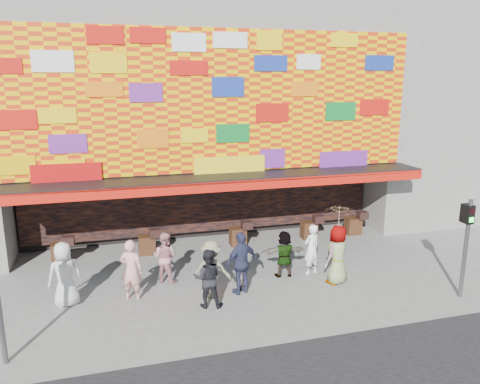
{
  "coord_description": "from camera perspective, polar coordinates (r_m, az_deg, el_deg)",
  "views": [
    {
      "loc": [
        -3.61,
        -12.07,
        6.32
      ],
      "look_at": [
        0.35,
        2.0,
        2.78
      ],
      "focal_mm": 35.0,
      "sensor_mm": 36.0,
      "label": 1
    }
  ],
  "objects": [
    {
      "name": "ped_d",
      "position": [
        13.92,
        -3.47,
        -9.44
      ],
      "size": [
        1.29,
        1.01,
        1.76
      ],
      "primitive_type": "imported",
      "rotation": [
        0.0,
        0.0,
        2.79
      ],
      "color": "gray",
      "rests_on": "ground"
    },
    {
      "name": "signal_right",
      "position": [
        15.1,
        25.92,
        -5.0
      ],
      "size": [
        0.22,
        0.2,
        3.0
      ],
      "color": "#59595B",
      "rests_on": "ground"
    },
    {
      "name": "ped_a",
      "position": [
        14.29,
        -20.58,
        -9.39
      ],
      "size": [
        1.05,
        0.83,
        1.9
      ],
      "primitive_type": "imported",
      "rotation": [
        0.0,
        0.0,
        3.41
      ],
      "color": "silver",
      "rests_on": "ground"
    },
    {
      "name": "ped_g",
      "position": [
        15.13,
        11.81,
        -7.49
      ],
      "size": [
        1.1,
        0.94,
        1.9
      ],
      "primitive_type": "imported",
      "rotation": [
        0.0,
        0.0,
        3.57
      ],
      "color": "gray",
      "rests_on": "ground"
    },
    {
      "name": "ground",
      "position": [
        14.1,
        0.84,
        -13.04
      ],
      "size": [
        90.0,
        90.0,
        0.0
      ],
      "primitive_type": "plane",
      "color": "slate",
      "rests_on": "ground"
    },
    {
      "name": "ped_c",
      "position": [
        13.43,
        -3.94,
        -10.43
      ],
      "size": [
        0.99,
        0.86,
        1.72
      ],
      "primitive_type": "imported",
      "rotation": [
        0.0,
        0.0,
        2.85
      ],
      "color": "black",
      "rests_on": "ground"
    },
    {
      "name": "neighbor_right",
      "position": [
        26.06,
        24.4,
        11.71
      ],
      "size": [
        11.0,
        8.0,
        12.0
      ],
      "primitive_type": "cube",
      "color": "gray",
      "rests_on": "ground"
    },
    {
      "name": "ped_b",
      "position": [
        14.14,
        -13.1,
        -9.23
      ],
      "size": [
        0.8,
        0.69,
        1.84
      ],
      "primitive_type": "imported",
      "rotation": [
        0.0,
        0.0,
        2.7
      ],
      "color": "pink",
      "rests_on": "ground"
    },
    {
      "name": "shop_building",
      "position": [
        20.6,
        -5.72,
        10.51
      ],
      "size": [
        15.2,
        9.4,
        10.0
      ],
      "color": "gray",
      "rests_on": "ground"
    },
    {
      "name": "ped_e",
      "position": [
        14.14,
        0.19,
        -8.64
      ],
      "size": [
        1.23,
        0.85,
        1.94
      ],
      "primitive_type": "imported",
      "rotation": [
        0.0,
        0.0,
        3.51
      ],
      "color": "#2D314F",
      "rests_on": "ground"
    },
    {
      "name": "ped_h",
      "position": [
        15.73,
        8.72,
        -6.91
      ],
      "size": [
        0.72,
        0.59,
        1.7
      ],
      "primitive_type": "imported",
      "rotation": [
        0.0,
        0.0,
        3.48
      ],
      "color": "white",
      "rests_on": "ground"
    },
    {
      "name": "ped_f",
      "position": [
        15.45,
        5.4,
        -7.5
      ],
      "size": [
        1.47,
        0.57,
        1.55
      ],
      "primitive_type": "imported",
      "rotation": [
        0.0,
        0.0,
        3.06
      ],
      "color": "gray",
      "rests_on": "ground"
    },
    {
      "name": "parasol",
      "position": [
        14.75,
        12.02,
        -3.26
      ],
      "size": [
        1.07,
        1.08,
        1.79
      ],
      "color": "beige",
      "rests_on": "ground"
    },
    {
      "name": "ped_i",
      "position": [
        15.18,
        -9.14,
        -7.83
      ],
      "size": [
        1.01,
        0.96,
        1.64
      ],
      "primitive_type": "imported",
      "rotation": [
        0.0,
        0.0,
        2.57
      ],
      "color": "#CC848B",
      "rests_on": "ground"
    }
  ]
}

